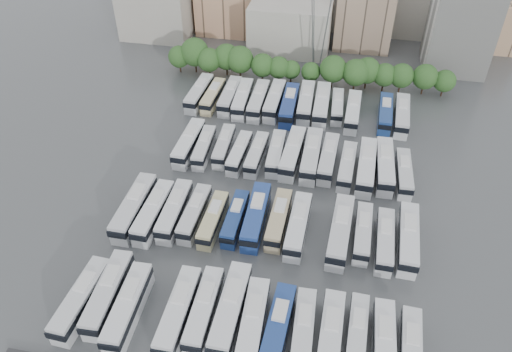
% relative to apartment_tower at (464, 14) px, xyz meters
% --- Properties ---
extents(ground, '(220.00, 220.00, 0.00)m').
position_rel_apartment_tower_xyz_m(ground, '(-34.00, -58.00, -13.00)').
color(ground, '#424447').
rests_on(ground, ground).
extents(tree_line, '(65.30, 7.88, 8.47)m').
position_rel_apartment_tower_xyz_m(tree_line, '(-35.94, -15.85, -8.62)').
color(tree_line, black).
rests_on(tree_line, ground).
extents(city_buildings, '(102.00, 35.00, 20.00)m').
position_rel_apartment_tower_xyz_m(city_buildings, '(-41.46, 13.86, -5.13)').
color(city_buildings, '#9E998E').
rests_on(city_buildings, ground).
extents(apartment_tower, '(14.00, 14.00, 26.00)m').
position_rel_apartment_tower_xyz_m(apartment_tower, '(0.00, 0.00, 0.00)').
color(apartment_tower, silver).
rests_on(apartment_tower, ground).
extents(bus_r0_s0, '(3.32, 12.69, 3.95)m').
position_rel_apartment_tower_xyz_m(bus_r0_s0, '(-55.53, -83.02, -11.06)').
color(bus_r0_s0, silver).
rests_on(bus_r0_s0, ground).
extents(bus_r0_s1, '(3.40, 13.07, 4.06)m').
position_rel_apartment_tower_xyz_m(bus_r0_s1, '(-52.39, -81.46, -11.00)').
color(bus_r0_s1, silver).
rests_on(bus_r0_s1, ground).
extents(bus_r0_s2, '(3.24, 12.87, 4.01)m').
position_rel_apartment_tower_xyz_m(bus_r0_s2, '(-48.93, -82.95, -11.03)').
color(bus_r0_s2, silver).
rests_on(bus_r0_s2, ground).
extents(bus_r0_s4, '(2.92, 12.93, 4.05)m').
position_rel_apartment_tower_xyz_m(bus_r0_s4, '(-42.17, -82.35, -11.01)').
color(bus_r0_s4, silver).
rests_on(bus_r0_s4, ground).
extents(bus_r0_s5, '(2.87, 12.34, 3.86)m').
position_rel_apartment_tower_xyz_m(bus_r0_s5, '(-39.01, -81.36, -11.11)').
color(bus_r0_s5, silver).
rests_on(bus_r0_s5, ground).
extents(bus_r0_s6, '(3.00, 13.57, 4.25)m').
position_rel_apartment_tower_xyz_m(bus_r0_s6, '(-35.58, -80.76, -10.91)').
color(bus_r0_s6, silver).
rests_on(bus_r0_s6, ground).
extents(bus_r0_s7, '(3.36, 12.97, 4.04)m').
position_rel_apartment_tower_xyz_m(bus_r0_s7, '(-32.30, -82.38, -11.02)').
color(bus_r0_s7, silver).
rests_on(bus_r0_s7, ground).
extents(bus_r0_s8, '(3.21, 12.44, 3.87)m').
position_rel_apartment_tower_xyz_m(bus_r0_s8, '(-29.11, -82.25, -11.10)').
color(bus_r0_s8, navy).
rests_on(bus_r0_s8, ground).
extents(bus_r0_s9, '(2.97, 11.84, 3.69)m').
position_rel_apartment_tower_xyz_m(bus_r0_s9, '(-25.87, -82.05, -11.19)').
color(bus_r0_s9, silver).
rests_on(bus_r0_s9, ground).
extents(bus_r0_s10, '(2.99, 12.74, 3.98)m').
position_rel_apartment_tower_xyz_m(bus_r0_s10, '(-22.47, -82.31, -11.04)').
color(bus_r0_s10, silver).
rests_on(bus_r0_s10, ground).
extents(bus_r0_s11, '(2.75, 10.96, 3.41)m').
position_rel_apartment_tower_xyz_m(bus_r0_s11, '(-19.20, -80.90, -11.32)').
color(bus_r0_s11, silver).
rests_on(bus_r0_s11, ground).
extents(bus_r0_s12, '(2.84, 12.13, 3.79)m').
position_rel_apartment_tower_xyz_m(bus_r0_s12, '(-15.88, -82.00, -11.14)').
color(bus_r0_s12, silver).
rests_on(bus_r0_s12, ground).
extents(bus_r0_s13, '(2.94, 11.52, 3.59)m').
position_rel_apartment_tower_xyz_m(bus_r0_s13, '(-12.69, -82.10, -11.24)').
color(bus_r0_s13, silver).
rests_on(bus_r0_s13, ground).
extents(bus_r1_s0, '(2.98, 13.66, 4.29)m').
position_rel_apartment_tower_xyz_m(bus_r1_s0, '(-55.37, -64.91, -10.90)').
color(bus_r1_s0, silver).
rests_on(bus_r1_s0, ground).
extents(bus_r1_s1, '(3.05, 12.74, 3.98)m').
position_rel_apartment_tower_xyz_m(bus_r1_s1, '(-52.03, -65.16, -11.05)').
color(bus_r1_s1, silver).
rests_on(bus_r1_s1, ground).
extents(bus_r1_s2, '(2.88, 12.38, 3.87)m').
position_rel_apartment_tower_xyz_m(bus_r1_s2, '(-48.88, -64.17, -11.10)').
color(bus_r1_s2, silver).
rests_on(bus_r1_s2, ground).
extents(bus_r1_s3, '(2.76, 11.54, 3.61)m').
position_rel_apartment_tower_xyz_m(bus_r1_s3, '(-45.61, -64.00, -11.23)').
color(bus_r1_s3, silver).
rests_on(bus_r1_s3, ground).
extents(bus_r1_s4, '(2.61, 10.98, 3.43)m').
position_rel_apartment_tower_xyz_m(bus_r1_s4, '(-42.36, -64.68, -11.32)').
color(bus_r1_s4, '#C6BC88').
rests_on(bus_r1_s4, ground).
extents(bus_r1_s5, '(2.45, 10.94, 3.43)m').
position_rel_apartment_tower_xyz_m(bus_r1_s5, '(-39.00, -63.72, -11.32)').
color(bus_r1_s5, navy).
rests_on(bus_r1_s5, ground).
extents(bus_r1_s6, '(3.10, 13.12, 4.10)m').
position_rel_apartment_tower_xyz_m(bus_r1_s6, '(-35.80, -62.93, -10.99)').
color(bus_r1_s6, navy).
rests_on(bus_r1_s6, ground).
extents(bus_r1_s7, '(2.72, 11.81, 3.69)m').
position_rel_apartment_tower_xyz_m(bus_r1_s7, '(-32.22, -62.71, -11.19)').
color(bus_r1_s7, tan).
rests_on(bus_r1_s7, ground).
extents(bus_r1_s8, '(2.95, 12.64, 3.95)m').
position_rel_apartment_tower_xyz_m(bus_r1_s8, '(-29.02, -63.63, -11.06)').
color(bus_r1_s8, silver).
rests_on(bus_r1_s8, ground).
extents(bus_r1_s10, '(3.58, 13.70, 4.26)m').
position_rel_apartment_tower_xyz_m(bus_r1_s10, '(-22.53, -63.65, -10.91)').
color(bus_r1_s10, silver).
rests_on(bus_r1_s10, ground).
extents(bus_r1_s11, '(2.69, 11.26, 3.52)m').
position_rel_apartment_tower_xyz_m(bus_r1_s11, '(-19.12, -62.98, -11.27)').
color(bus_r1_s11, silver).
rests_on(bus_r1_s11, ground).
extents(bus_r1_s12, '(2.76, 11.73, 3.67)m').
position_rel_apartment_tower_xyz_m(bus_r1_s12, '(-15.83, -64.07, -11.20)').
color(bus_r1_s12, silver).
rests_on(bus_r1_s12, ground).
extents(bus_r1_s13, '(3.32, 13.11, 4.08)m').
position_rel_apartment_tower_xyz_m(bus_r1_s13, '(-12.40, -63.07, -11.00)').
color(bus_r1_s13, silver).
rests_on(bus_r1_s13, ground).
extents(bus_r2_s1, '(3.02, 12.70, 3.97)m').
position_rel_apartment_tower_xyz_m(bus_r2_s1, '(-52.15, -46.03, -11.05)').
color(bus_r2_s1, white).
rests_on(bus_r2_s1, ground).
extents(bus_r2_s2, '(2.93, 11.13, 3.46)m').
position_rel_apartment_tower_xyz_m(bus_r2_s2, '(-49.08, -46.45, -11.30)').
color(bus_r2_s2, silver).
rests_on(bus_r2_s2, ground).
extents(bus_r2_s3, '(2.80, 11.13, 3.47)m').
position_rel_apartment_tower_xyz_m(bus_r2_s3, '(-45.53, -45.30, -11.30)').
color(bus_r2_s3, silver).
rests_on(bus_r2_s3, ground).
extents(bus_r2_s4, '(2.87, 11.01, 3.42)m').
position_rel_apartment_tower_xyz_m(bus_r2_s4, '(-42.21, -46.81, -11.32)').
color(bus_r2_s4, silver).
rests_on(bus_r2_s4, ground).
extents(bus_r2_s5, '(2.82, 11.15, 3.47)m').
position_rel_apartment_tower_xyz_m(bus_r2_s5, '(-38.99, -46.61, -11.29)').
color(bus_r2_s5, silver).
rests_on(bus_r2_s5, ground).
extents(bus_r2_s6, '(2.85, 11.51, 3.59)m').
position_rel_apartment_tower_xyz_m(bus_r2_s6, '(-35.55, -45.63, -11.24)').
color(bus_r2_s6, silver).
rests_on(bus_r2_s6, ground).
extents(bus_r2_s7, '(3.43, 13.31, 4.14)m').
position_rel_apartment_tower_xyz_m(bus_r2_s7, '(-32.50, -45.37, -10.97)').
color(bus_r2_s7, silver).
rests_on(bus_r2_s7, ground).
extents(bus_r2_s8, '(2.95, 13.46, 4.22)m').
position_rel_apartment_tower_xyz_m(bus_r2_s8, '(-29.03, -45.48, -10.93)').
color(bus_r2_s8, silver).
rests_on(bus_r2_s8, ground).
extents(bus_r2_s9, '(3.14, 12.39, 3.86)m').
position_rel_apartment_tower_xyz_m(bus_r2_s9, '(-25.94, -45.51, -11.10)').
color(bus_r2_s9, silver).
rests_on(bus_r2_s9, ground).
extents(bus_r2_s10, '(3.05, 11.69, 3.64)m').
position_rel_apartment_tower_xyz_m(bus_r2_s10, '(-22.46, -46.95, -11.22)').
color(bus_r2_s10, silver).
rests_on(bus_r2_s10, ground).
extents(bus_r2_s11, '(3.41, 13.67, 4.26)m').
position_rel_apartment_tower_xyz_m(bus_r2_s11, '(-19.14, -46.82, -10.91)').
color(bus_r2_s11, silver).
rests_on(bus_r2_s11, ground).
extents(bus_r2_s12, '(3.33, 13.46, 4.20)m').
position_rel_apartment_tower_xyz_m(bus_r2_s12, '(-15.93, -45.89, -10.94)').
color(bus_r2_s12, silver).
rests_on(bus_r2_s12, ground).
extents(bus_r2_s13, '(2.86, 11.47, 3.57)m').
position_rel_apartment_tower_xyz_m(bus_r2_s13, '(-12.58, -46.99, -11.25)').
color(bus_r2_s13, silver).
rests_on(bus_r2_s13, ground).
extents(bus_r3_s0, '(3.31, 12.74, 3.96)m').
position_rel_apartment_tower_xyz_m(bus_r3_s0, '(-55.49, -27.86, -11.05)').
color(bus_r3_s0, silver).
rests_on(bus_r3_s0, ground).
extents(bus_r3_s1, '(2.95, 11.62, 3.62)m').
position_rel_apartment_tower_xyz_m(bus_r3_s1, '(-52.29, -28.17, -11.22)').
color(bus_r3_s1, beige).
rests_on(bus_r3_s1, ground).
extents(bus_r3_s2, '(2.76, 12.56, 3.94)m').
position_rel_apartment_tower_xyz_m(bus_r3_s2, '(-48.65, -27.70, -11.07)').
color(bus_r3_s2, silver).
rests_on(bus_r3_s2, ground).
extents(bus_r3_s3, '(3.32, 12.84, 4.00)m').
position_rel_apartment_tower_xyz_m(bus_r3_s3, '(-45.73, -28.30, -11.04)').
color(bus_r3_s3, white).
rests_on(bus_r3_s3, ground).
extents(bus_r3_s4, '(2.89, 12.93, 4.05)m').
position_rel_apartment_tower_xyz_m(bus_r3_s4, '(-42.25, -28.36, -11.01)').
color(bus_r3_s4, silver).
rests_on(bus_r3_s4, ground).
extents(bus_r3_s5, '(3.00, 13.09, 4.10)m').
position_rel_apartment_tower_xyz_m(bus_r3_s5, '(-38.90, -27.71, -10.99)').
color(bus_r3_s5, silver).
rests_on(bus_r3_s5, ground).
extents(bus_r3_s6, '(3.21, 13.38, 4.18)m').
position_rel_apartment_tower_xyz_m(bus_r3_s6, '(-35.57, -28.95, -10.95)').
color(bus_r3_s6, navy).
rests_on(bus_r3_s6, ground).
extents(bus_r3_s7, '(3.35, 13.36, 4.16)m').
position_rel_apartment_tower_xyz_m(bus_r3_s7, '(-32.30, -27.15, -10.96)').
color(bus_r3_s7, silver).
rests_on(bus_r3_s7, ground).
extents(bus_r3_s8, '(3.26, 13.67, 4.27)m').
position_rel_apartment_tower_xyz_m(bus_r3_s8, '(-28.93, -27.52, -10.90)').
color(bus_r3_s8, silver).
rests_on(bus_r3_s8, ground).
extents(bus_r3_s9, '(2.85, 10.99, 3.42)m').
position_rel_apartment_tower_xyz_m(bus_r3_s9, '(-25.69, -26.93, -11.32)').
color(bus_r3_s9, silver).
rests_on(bus_r3_s9, ground).
extents(bus_r3_s10, '(3.02, 12.66, 3.96)m').
position_rel_apartment_tower_xyz_m(bus_r3_s10, '(-22.38, -28.75, -11.06)').
color(bus_r3_s10, white).
rests_on(bus_r3_s10, ground).
extents(bus_r3_s12, '(2.95, 12.18, 3.80)m').
position_rel_apartment_tower_xyz_m(bus_r3_s12, '(-15.83, -28.01, -11.13)').
color(bus_r3_s12, navy).
rests_on(bus_r3_s12, ground).
extents(bus_r3_s13, '(3.28, 12.85, 4.00)m').
position_rel_apartment_tower_xyz_m(bus_r3_s13, '(-12.53, -28.24, -11.04)').
color(bus_r3_s13, silver).
rests_on(bus_r3_s13, ground).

